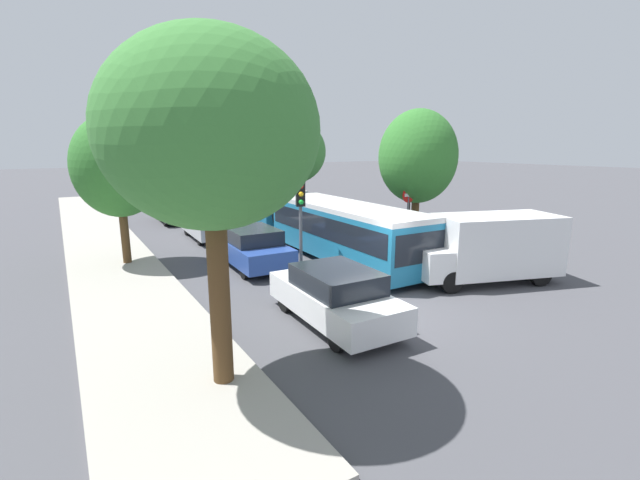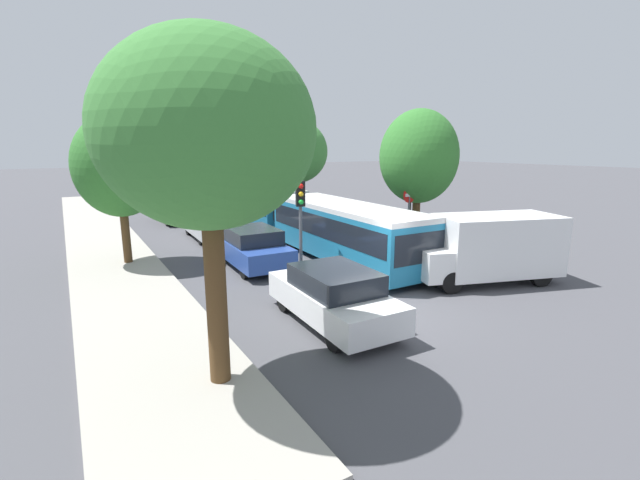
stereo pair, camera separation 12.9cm
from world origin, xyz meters
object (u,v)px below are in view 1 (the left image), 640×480
(queued_car_black, at_px, (174,210))
(tree_right_near, at_px, (419,159))
(city_bus_rear, at_px, (141,184))
(articulated_bus, at_px, (305,217))
(tree_left_near, at_px, (211,133))
(traffic_light, at_px, (301,206))
(tree_right_mid, at_px, (293,153))
(white_van, at_px, (490,246))
(direction_sign_post, at_px, (410,190))
(queued_car_blue, at_px, (252,247))
(queued_car_silver, at_px, (208,224))
(no_entry_sign, at_px, (408,208))
(tree_right_far, at_px, (237,150))
(tree_left_mid, at_px, (121,169))
(queued_car_white, at_px, (335,296))

(queued_car_black, bearing_deg, tree_right_near, -144.31)
(city_bus_rear, bearing_deg, articulated_bus, -169.73)
(tree_left_near, xyz_separation_m, tree_right_near, (11.94, 7.22, -0.80))
(traffic_light, height_order, tree_right_mid, tree_right_mid)
(queued_car_black, xyz_separation_m, tree_right_near, (8.33, -12.44, 3.28))
(city_bus_rear, height_order, queued_car_black, city_bus_rear)
(white_van, distance_m, direction_sign_post, 6.36)
(traffic_light, height_order, tree_right_near, tree_right_near)
(white_van, bearing_deg, queued_car_blue, -25.33)
(queued_car_silver, relative_size, tree_left_near, 0.65)
(no_entry_sign, bearing_deg, queued_car_blue, -97.28)
(no_entry_sign, relative_size, tree_right_far, 0.43)
(direction_sign_post, bearing_deg, tree_right_far, -86.28)
(city_bus_rear, distance_m, tree_left_near, 32.34)
(white_van, bearing_deg, tree_left_mid, -21.58)
(no_entry_sign, relative_size, direction_sign_post, 0.78)
(articulated_bus, height_order, city_bus_rear, city_bus_rear)
(tree_right_near, bearing_deg, no_entry_sign, -154.51)
(queued_car_silver, relative_size, tree_right_far, 0.65)
(city_bus_rear, height_order, tree_right_mid, tree_right_mid)
(tree_left_mid, height_order, tree_right_near, tree_right_near)
(articulated_bus, relative_size, queued_car_silver, 3.68)
(tree_right_mid, bearing_deg, queued_car_white, -114.83)
(queued_car_blue, bearing_deg, tree_right_near, -91.37)
(no_entry_sign, bearing_deg, queued_car_black, -150.24)
(tree_right_near, height_order, tree_right_mid, tree_right_mid)
(city_bus_rear, bearing_deg, tree_right_near, -160.93)
(queued_car_blue, bearing_deg, tree_left_mid, 58.57)
(tree_right_mid, xyz_separation_m, tree_right_far, (-0.12, 10.45, 0.19))
(articulated_bus, height_order, tree_left_mid, tree_left_mid)
(queued_car_silver, relative_size, direction_sign_post, 1.19)
(white_van, relative_size, tree_right_near, 0.86)
(tree_right_far, bearing_deg, tree_left_mid, -121.55)
(tree_right_far, bearing_deg, queued_car_white, -106.11)
(queued_car_silver, distance_m, tree_right_mid, 10.39)
(tree_right_near, relative_size, tree_right_far, 0.95)
(white_van, relative_size, tree_right_far, 0.81)
(articulated_bus, relative_size, tree_right_far, 2.38)
(queued_car_white, distance_m, queued_car_silver, 12.28)
(queued_car_silver, distance_m, white_van, 13.50)
(queued_car_silver, distance_m, queued_car_black, 5.97)
(city_bus_rear, height_order, direction_sign_post, direction_sign_post)
(queued_car_white, bearing_deg, traffic_light, -16.00)
(white_van, xyz_separation_m, traffic_light, (-5.10, 4.15, 1.26))
(tree_left_mid, bearing_deg, no_entry_sign, -17.67)
(city_bus_rear, bearing_deg, tree_right_far, -103.51)
(traffic_light, distance_m, tree_right_far, 25.09)
(queued_car_black, relative_size, tree_right_mid, 0.66)
(white_van, xyz_separation_m, direction_sign_post, (1.81, 5.95, 1.31))
(city_bus_rear, relative_size, white_van, 2.10)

